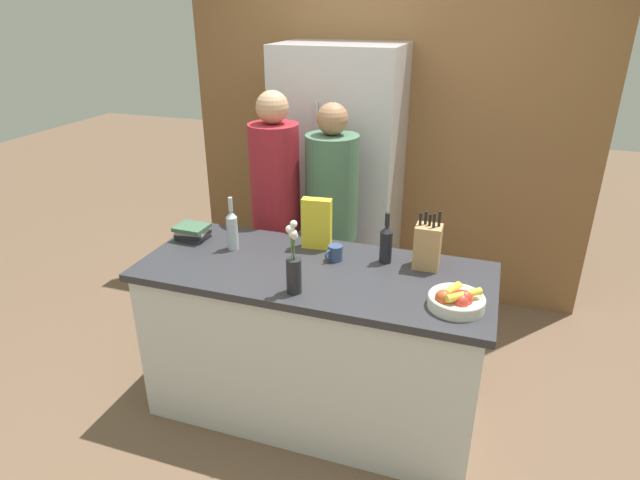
{
  "coord_description": "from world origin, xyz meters",
  "views": [
    {
      "loc": [
        0.81,
        -2.3,
        2.15
      ],
      "look_at": [
        0.0,
        0.09,
        1.02
      ],
      "focal_mm": 30.0,
      "sensor_mm": 36.0,
      "label": 1
    }
  ],
  "objects_px": {
    "knife_block": "(427,246)",
    "bottle_vinegar": "(232,229)",
    "bottle_oil": "(386,243)",
    "person_at_sink": "(276,208)",
    "coffee_mug": "(335,253)",
    "book_stack": "(193,232)",
    "cereal_box": "(317,224)",
    "refrigerator": "(339,182)",
    "fruit_bowl": "(457,300)",
    "person_in_blue": "(331,217)",
    "flower_vase": "(294,267)"
  },
  "relations": [
    {
      "from": "cereal_box",
      "to": "person_at_sink",
      "type": "relative_size",
      "value": 0.17
    },
    {
      "from": "refrigerator",
      "to": "person_in_blue",
      "type": "bearing_deg",
      "value": -77.87
    },
    {
      "from": "cereal_box",
      "to": "bottle_vinegar",
      "type": "xyz_separation_m",
      "value": [
        -0.43,
        -0.16,
        -0.02
      ]
    },
    {
      "from": "fruit_bowl",
      "to": "knife_block",
      "type": "xyz_separation_m",
      "value": [
        -0.19,
        0.36,
        0.08
      ]
    },
    {
      "from": "bottle_oil",
      "to": "book_stack",
      "type": "bearing_deg",
      "value": -176.93
    },
    {
      "from": "flower_vase",
      "to": "bottle_oil",
      "type": "relative_size",
      "value": 1.32
    },
    {
      "from": "coffee_mug",
      "to": "person_in_blue",
      "type": "relative_size",
      "value": 0.06
    },
    {
      "from": "coffee_mug",
      "to": "book_stack",
      "type": "xyz_separation_m",
      "value": [
        -0.85,
        0.0,
        0.0
      ]
    },
    {
      "from": "cereal_box",
      "to": "bottle_oil",
      "type": "bearing_deg",
      "value": -8.09
    },
    {
      "from": "knife_block",
      "to": "bottle_vinegar",
      "type": "bearing_deg",
      "value": -173.69
    },
    {
      "from": "refrigerator",
      "to": "book_stack",
      "type": "distance_m",
      "value": 1.24
    },
    {
      "from": "refrigerator",
      "to": "cereal_box",
      "type": "bearing_deg",
      "value": -80.22
    },
    {
      "from": "cereal_box",
      "to": "bottle_oil",
      "type": "xyz_separation_m",
      "value": [
        0.4,
        -0.06,
        -0.03
      ]
    },
    {
      "from": "bottle_oil",
      "to": "person_at_sink",
      "type": "relative_size",
      "value": 0.16
    },
    {
      "from": "refrigerator",
      "to": "fruit_bowl",
      "type": "distance_m",
      "value": 1.72
    },
    {
      "from": "refrigerator",
      "to": "book_stack",
      "type": "relative_size",
      "value": 10.35
    },
    {
      "from": "coffee_mug",
      "to": "book_stack",
      "type": "distance_m",
      "value": 0.85
    },
    {
      "from": "book_stack",
      "to": "bottle_oil",
      "type": "height_order",
      "value": "bottle_oil"
    },
    {
      "from": "bottle_vinegar",
      "to": "fruit_bowl",
      "type": "bearing_deg",
      "value": -11.39
    },
    {
      "from": "person_at_sink",
      "to": "person_in_blue",
      "type": "bearing_deg",
      "value": 3.01
    },
    {
      "from": "coffee_mug",
      "to": "cereal_box",
      "type": "bearing_deg",
      "value": 139.59
    },
    {
      "from": "book_stack",
      "to": "bottle_oil",
      "type": "bearing_deg",
      "value": 3.07
    },
    {
      "from": "book_stack",
      "to": "bottle_oil",
      "type": "xyz_separation_m",
      "value": [
        1.11,
        0.06,
        0.06
      ]
    },
    {
      "from": "refrigerator",
      "to": "cereal_box",
      "type": "xyz_separation_m",
      "value": [
        0.17,
        -1.0,
        0.09
      ]
    },
    {
      "from": "coffee_mug",
      "to": "book_stack",
      "type": "relative_size",
      "value": 0.56
    },
    {
      "from": "book_stack",
      "to": "fruit_bowl",
      "type": "bearing_deg",
      "value": -11.06
    },
    {
      "from": "bottle_vinegar",
      "to": "bottle_oil",
      "type": "bearing_deg",
      "value": 7.4
    },
    {
      "from": "refrigerator",
      "to": "person_in_blue",
      "type": "relative_size",
      "value": 1.17
    },
    {
      "from": "fruit_bowl",
      "to": "coffee_mug",
      "type": "relative_size",
      "value": 2.45
    },
    {
      "from": "flower_vase",
      "to": "coffee_mug",
      "type": "bearing_deg",
      "value": 78.12
    },
    {
      "from": "knife_block",
      "to": "person_in_blue",
      "type": "height_order",
      "value": "person_in_blue"
    },
    {
      "from": "fruit_bowl",
      "to": "person_at_sink",
      "type": "relative_size",
      "value": 0.15
    },
    {
      "from": "knife_block",
      "to": "person_at_sink",
      "type": "relative_size",
      "value": 0.18
    },
    {
      "from": "fruit_bowl",
      "to": "cereal_box",
      "type": "height_order",
      "value": "cereal_box"
    },
    {
      "from": "flower_vase",
      "to": "refrigerator",
      "type": "bearing_deg",
      "value": 98.81
    },
    {
      "from": "bottle_vinegar",
      "to": "person_in_blue",
      "type": "distance_m",
      "value": 0.71
    },
    {
      "from": "refrigerator",
      "to": "bottle_vinegar",
      "type": "xyz_separation_m",
      "value": [
        -0.26,
        -1.17,
        0.07
      ]
    },
    {
      "from": "book_stack",
      "to": "bottle_oil",
      "type": "relative_size",
      "value": 0.67
    },
    {
      "from": "flower_vase",
      "to": "person_at_sink",
      "type": "height_order",
      "value": "person_at_sink"
    },
    {
      "from": "bottle_oil",
      "to": "person_at_sink",
      "type": "xyz_separation_m",
      "value": [
        -0.8,
        0.43,
        -0.05
      ]
    },
    {
      "from": "knife_block",
      "to": "book_stack",
      "type": "bearing_deg",
      "value": -177.1
    },
    {
      "from": "fruit_bowl",
      "to": "person_at_sink",
      "type": "height_order",
      "value": "person_at_sink"
    },
    {
      "from": "knife_block",
      "to": "flower_vase",
      "type": "distance_m",
      "value": 0.71
    },
    {
      "from": "bottle_oil",
      "to": "cereal_box",
      "type": "bearing_deg",
      "value": 171.91
    },
    {
      "from": "cereal_box",
      "to": "bottle_oil",
      "type": "distance_m",
      "value": 0.4
    },
    {
      "from": "cereal_box",
      "to": "coffee_mug",
      "type": "height_order",
      "value": "cereal_box"
    },
    {
      "from": "flower_vase",
      "to": "person_in_blue",
      "type": "bearing_deg",
      "value": 96.73
    },
    {
      "from": "book_stack",
      "to": "bottle_vinegar",
      "type": "distance_m",
      "value": 0.3
    },
    {
      "from": "bottle_oil",
      "to": "person_at_sink",
      "type": "height_order",
      "value": "person_at_sink"
    },
    {
      "from": "book_stack",
      "to": "person_in_blue",
      "type": "distance_m",
      "value": 0.86
    }
  ]
}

